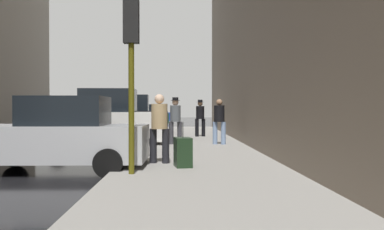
{
  "coord_description": "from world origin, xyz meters",
  "views": [
    {
      "loc": [
        5.46,
        -11.82,
        1.51
      ],
      "look_at": [
        6.07,
        6.72,
        1.22
      ],
      "focal_mm": 40.0,
      "sensor_mm": 36.0,
      "label": 1
    }
  ],
  "objects_px": {
    "parked_silver_sedan": "(59,136)",
    "parked_blue_sedan": "(150,115)",
    "pedestrian_in_jeans": "(219,119)",
    "pedestrian_in_tan_coat": "(159,125)",
    "parked_gray_coupe": "(137,118)",
    "rolling_suitcase": "(183,152)",
    "traffic_light": "(131,48)",
    "parked_white_van": "(105,121)",
    "pedestrian_with_beanie": "(175,118)",
    "pedestrian_with_fedora": "(200,116)",
    "fire_hydrant": "(156,130)",
    "parked_black_suv": "(127,117)",
    "parked_dark_green_sedan": "(144,116)"
  },
  "relations": [
    {
      "from": "parked_silver_sedan",
      "to": "parked_blue_sedan",
      "type": "height_order",
      "value": "same"
    },
    {
      "from": "pedestrian_in_jeans",
      "to": "pedestrian_in_tan_coat",
      "type": "bearing_deg",
      "value": -110.22
    },
    {
      "from": "parked_gray_coupe",
      "to": "rolling_suitcase",
      "type": "distance_m",
      "value": 20.08
    },
    {
      "from": "parked_gray_coupe",
      "to": "traffic_light",
      "type": "relative_size",
      "value": 1.18
    },
    {
      "from": "parked_white_van",
      "to": "traffic_light",
      "type": "bearing_deg",
      "value": -76.36
    },
    {
      "from": "parked_silver_sedan",
      "to": "pedestrian_in_jeans",
      "type": "height_order",
      "value": "pedestrian_in_jeans"
    },
    {
      "from": "traffic_light",
      "to": "pedestrian_with_beanie",
      "type": "xyz_separation_m",
      "value": [
        0.87,
        7.35,
        -1.62
      ]
    },
    {
      "from": "pedestrian_with_fedora",
      "to": "rolling_suitcase",
      "type": "relative_size",
      "value": 1.71
    },
    {
      "from": "parked_white_van",
      "to": "fire_hydrant",
      "type": "bearing_deg",
      "value": 60.37
    },
    {
      "from": "pedestrian_in_jeans",
      "to": "pedestrian_with_beanie",
      "type": "xyz_separation_m",
      "value": [
        -1.66,
        0.14,
        0.03
      ]
    },
    {
      "from": "parked_black_suv",
      "to": "pedestrian_with_fedora",
      "type": "bearing_deg",
      "value": -37.25
    },
    {
      "from": "parked_gray_coupe",
      "to": "rolling_suitcase",
      "type": "height_order",
      "value": "parked_gray_coupe"
    },
    {
      "from": "pedestrian_in_jeans",
      "to": "pedestrian_with_beanie",
      "type": "height_order",
      "value": "pedestrian_with_beanie"
    },
    {
      "from": "parked_gray_coupe",
      "to": "parked_black_suv",
      "type": "bearing_deg",
      "value": -90.0
    },
    {
      "from": "pedestrian_in_jeans",
      "to": "rolling_suitcase",
      "type": "distance_m",
      "value": 6.39
    },
    {
      "from": "parked_silver_sedan",
      "to": "pedestrian_with_beanie",
      "type": "distance_m",
      "value": 6.59
    },
    {
      "from": "parked_gray_coupe",
      "to": "rolling_suitcase",
      "type": "relative_size",
      "value": 4.09
    },
    {
      "from": "traffic_light",
      "to": "pedestrian_in_tan_coat",
      "type": "xyz_separation_m",
      "value": [
        0.5,
        1.73,
        -1.65
      ]
    },
    {
      "from": "parked_silver_sedan",
      "to": "pedestrian_in_tan_coat",
      "type": "height_order",
      "value": "pedestrian_in_tan_coat"
    },
    {
      "from": "parked_gray_coupe",
      "to": "pedestrian_in_jeans",
      "type": "xyz_separation_m",
      "value": [
        4.38,
        -13.67,
        0.26
      ]
    },
    {
      "from": "pedestrian_with_beanie",
      "to": "rolling_suitcase",
      "type": "height_order",
      "value": "pedestrian_with_beanie"
    },
    {
      "from": "parked_gray_coupe",
      "to": "pedestrian_with_beanie",
      "type": "distance_m",
      "value": 13.81
    },
    {
      "from": "parked_dark_green_sedan",
      "to": "pedestrian_with_fedora",
      "type": "height_order",
      "value": "pedestrian_with_fedora"
    },
    {
      "from": "pedestrian_with_fedora",
      "to": "parked_white_van",
      "type": "bearing_deg",
      "value": -133.28
    },
    {
      "from": "parked_silver_sedan",
      "to": "pedestrian_in_jeans",
      "type": "distance_m",
      "value": 7.32
    },
    {
      "from": "parked_black_suv",
      "to": "parked_dark_green_sedan",
      "type": "height_order",
      "value": "parked_black_suv"
    },
    {
      "from": "parked_black_suv",
      "to": "pedestrian_in_jeans",
      "type": "xyz_separation_m",
      "value": [
        4.38,
        -7.52,
        0.07
      ]
    },
    {
      "from": "parked_gray_coupe",
      "to": "pedestrian_with_fedora",
      "type": "relative_size",
      "value": 2.4
    },
    {
      "from": "parked_blue_sedan",
      "to": "pedestrian_with_beanie",
      "type": "relative_size",
      "value": 2.37
    },
    {
      "from": "parked_silver_sedan",
      "to": "fire_hydrant",
      "type": "distance_m",
      "value": 9.64
    },
    {
      "from": "parked_silver_sedan",
      "to": "pedestrian_in_tan_coat",
      "type": "bearing_deg",
      "value": 9.03
    },
    {
      "from": "parked_dark_green_sedan",
      "to": "traffic_light",
      "type": "height_order",
      "value": "traffic_light"
    },
    {
      "from": "parked_dark_green_sedan",
      "to": "pedestrian_in_jeans",
      "type": "bearing_deg",
      "value": -77.45
    },
    {
      "from": "parked_dark_green_sedan",
      "to": "parked_silver_sedan",
      "type": "bearing_deg",
      "value": -90.0
    },
    {
      "from": "traffic_light",
      "to": "pedestrian_with_fedora",
      "type": "bearing_deg",
      "value": 80.17
    },
    {
      "from": "parked_blue_sedan",
      "to": "pedestrian_in_jeans",
      "type": "distance_m",
      "value": 26.92
    },
    {
      "from": "parked_black_suv",
      "to": "pedestrian_in_tan_coat",
      "type": "bearing_deg",
      "value": -79.73
    },
    {
      "from": "parked_dark_green_sedan",
      "to": "pedestrian_with_fedora",
      "type": "distance_m",
      "value": 15.6
    },
    {
      "from": "parked_silver_sedan",
      "to": "parked_white_van",
      "type": "height_order",
      "value": "parked_white_van"
    },
    {
      "from": "fire_hydrant",
      "to": "parked_gray_coupe",
      "type": "bearing_deg",
      "value": 100.15
    },
    {
      "from": "pedestrian_in_jeans",
      "to": "parked_white_van",
      "type": "bearing_deg",
      "value": 174.42
    },
    {
      "from": "parked_white_van",
      "to": "pedestrian_with_beanie",
      "type": "distance_m",
      "value": 2.74
    },
    {
      "from": "pedestrian_with_fedora",
      "to": "pedestrian_with_beanie",
      "type": "relative_size",
      "value": 1.0
    },
    {
      "from": "parked_silver_sedan",
      "to": "parked_dark_green_sedan",
      "type": "xyz_separation_m",
      "value": [
        -0.0,
        25.53,
        0.0
      ]
    },
    {
      "from": "pedestrian_in_tan_coat",
      "to": "pedestrian_with_fedora",
      "type": "relative_size",
      "value": 0.96
    },
    {
      "from": "pedestrian_with_beanie",
      "to": "parked_blue_sedan",
      "type": "bearing_deg",
      "value": 95.88
    },
    {
      "from": "parked_dark_green_sedan",
      "to": "rolling_suitcase",
      "type": "xyz_separation_m",
      "value": [
        2.93,
        -25.86,
        -0.36
      ]
    },
    {
      "from": "pedestrian_with_beanie",
      "to": "rolling_suitcase",
      "type": "relative_size",
      "value": 1.71
    },
    {
      "from": "parked_silver_sedan",
      "to": "parked_blue_sedan",
      "type": "xyz_separation_m",
      "value": [
        0.0,
        32.42,
        0.0
      ]
    },
    {
      "from": "parked_white_van",
      "to": "parked_blue_sedan",
      "type": "bearing_deg",
      "value": 90.0
    }
  ]
}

